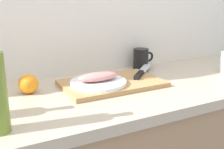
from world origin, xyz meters
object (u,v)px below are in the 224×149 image
object	(u,v)px
chef_knife	(141,72)
cutting_board	(112,83)
coffee_mug_2	(141,59)
fish_fillet	(98,77)
white_plate	(98,82)

from	to	relation	value
chef_knife	cutting_board	bearing A→B (deg)	148.56
chef_knife	coffee_mug_2	xyz separation A→B (m)	(0.10, 0.15, 0.03)
fish_fillet	coffee_mug_2	size ratio (longest dim) A/B	1.46
chef_knife	coffee_mug_2	world-z (taller)	coffee_mug_2
white_plate	chef_knife	xyz separation A→B (m)	(0.25, 0.05, 0.00)
cutting_board	fish_fillet	bearing A→B (deg)	-170.46
cutting_board	fish_fillet	distance (m)	0.08
white_plate	chef_knife	distance (m)	0.26
white_plate	cutting_board	bearing A→B (deg)	9.54
coffee_mug_2	fish_fillet	bearing A→B (deg)	-149.50
cutting_board	chef_knife	xyz separation A→B (m)	(0.18, 0.04, 0.02)
fish_fillet	coffee_mug_2	bearing A→B (deg)	30.50
chef_knife	coffee_mug_2	size ratio (longest dim) A/B	1.89
fish_fillet	white_plate	bearing A→B (deg)	90.00
cutting_board	coffee_mug_2	distance (m)	0.34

